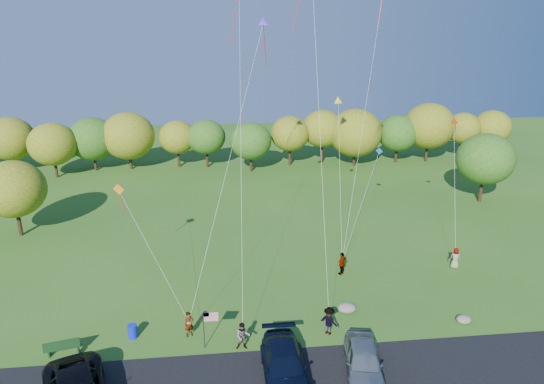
{
  "coord_description": "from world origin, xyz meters",
  "views": [
    {
      "loc": [
        -3.75,
        -24.63,
        17.89
      ],
      "look_at": [
        -0.39,
        6.0,
        7.4
      ],
      "focal_mm": 32.0,
      "sensor_mm": 36.0,
      "label": 1
    }
  ],
  "objects_px": {
    "minivan_navy": "(284,366)",
    "park_bench": "(62,347)",
    "flyer_c": "(329,321)",
    "trash_barrel": "(133,331)",
    "flyer_b": "(243,336)",
    "flyer_d": "(342,263)",
    "minivan_silver": "(364,361)",
    "flyer_a": "(189,324)",
    "flyer_e": "(455,258)"
  },
  "relations": [
    {
      "from": "minivan_navy",
      "to": "trash_barrel",
      "type": "bearing_deg",
      "value": 152.11
    },
    {
      "from": "flyer_c",
      "to": "trash_barrel",
      "type": "bearing_deg",
      "value": 36.98
    },
    {
      "from": "minivan_silver",
      "to": "minivan_navy",
      "type": "bearing_deg",
      "value": -171.22
    },
    {
      "from": "flyer_c",
      "to": "minivan_silver",
      "type": "bearing_deg",
      "value": 146.02
    },
    {
      "from": "minivan_navy",
      "to": "flyer_a",
      "type": "bearing_deg",
      "value": 140.0
    },
    {
      "from": "trash_barrel",
      "to": "flyer_b",
      "type": "bearing_deg",
      "value": -15.32
    },
    {
      "from": "flyer_a",
      "to": "flyer_c",
      "type": "xyz_separation_m",
      "value": [
        8.5,
        -0.68,
        0.08
      ]
    },
    {
      "from": "minivan_silver",
      "to": "trash_barrel",
      "type": "distance_m",
      "value": 13.81
    },
    {
      "from": "flyer_b",
      "to": "trash_barrel",
      "type": "xyz_separation_m",
      "value": [
        -6.6,
        1.81,
        -0.42
      ]
    },
    {
      "from": "flyer_a",
      "to": "flyer_c",
      "type": "bearing_deg",
      "value": -32.19
    },
    {
      "from": "minivan_navy",
      "to": "trash_barrel",
      "type": "relative_size",
      "value": 6.63
    },
    {
      "from": "minivan_navy",
      "to": "flyer_b",
      "type": "relative_size",
      "value": 3.35
    },
    {
      "from": "minivan_silver",
      "to": "flyer_c",
      "type": "distance_m",
      "value": 4.03
    },
    {
      "from": "minivan_navy",
      "to": "flyer_c",
      "type": "xyz_separation_m",
      "value": [
        3.27,
        3.8,
        0.02
      ]
    },
    {
      "from": "flyer_b",
      "to": "flyer_c",
      "type": "height_order",
      "value": "flyer_c"
    },
    {
      "from": "flyer_d",
      "to": "flyer_a",
      "type": "bearing_deg",
      "value": -12.43
    },
    {
      "from": "flyer_a",
      "to": "park_bench",
      "type": "distance_m",
      "value": 7.2
    },
    {
      "from": "flyer_a",
      "to": "trash_barrel",
      "type": "distance_m",
      "value": 3.45
    },
    {
      "from": "flyer_a",
      "to": "park_bench",
      "type": "height_order",
      "value": "flyer_a"
    },
    {
      "from": "flyer_b",
      "to": "flyer_e",
      "type": "distance_m",
      "value": 18.9
    },
    {
      "from": "flyer_b",
      "to": "flyer_d",
      "type": "relative_size",
      "value": 0.95
    },
    {
      "from": "minivan_navy",
      "to": "flyer_d",
      "type": "bearing_deg",
      "value": 62.67
    },
    {
      "from": "flyer_e",
      "to": "park_bench",
      "type": "relative_size",
      "value": 0.87
    },
    {
      "from": "minivan_silver",
      "to": "flyer_d",
      "type": "relative_size",
      "value": 2.71
    },
    {
      "from": "flyer_b",
      "to": "trash_barrel",
      "type": "distance_m",
      "value": 6.86
    },
    {
      "from": "flyer_d",
      "to": "trash_barrel",
      "type": "xyz_separation_m",
      "value": [
        -14.57,
        -6.46,
        -0.47
      ]
    },
    {
      "from": "flyer_a",
      "to": "flyer_b",
      "type": "bearing_deg",
      "value": -54.23
    },
    {
      "from": "park_bench",
      "to": "flyer_e",
      "type": "bearing_deg",
      "value": 2.76
    },
    {
      "from": "park_bench",
      "to": "flyer_c",
      "type": "bearing_deg",
      "value": -11.5
    },
    {
      "from": "flyer_c",
      "to": "flyer_d",
      "type": "xyz_separation_m",
      "value": [
        2.65,
        7.35,
        -0.01
      ]
    },
    {
      "from": "flyer_a",
      "to": "flyer_d",
      "type": "xyz_separation_m",
      "value": [
        11.15,
        6.67,
        0.08
      ]
    },
    {
      "from": "flyer_e",
      "to": "park_bench",
      "type": "distance_m",
      "value": 28.39
    },
    {
      "from": "minivan_navy",
      "to": "trash_barrel",
      "type": "distance_m",
      "value": 9.86
    },
    {
      "from": "flyer_b",
      "to": "flyer_e",
      "type": "relative_size",
      "value": 1.01
    },
    {
      "from": "minivan_silver",
      "to": "flyer_b",
      "type": "xyz_separation_m",
      "value": [
        -6.34,
        2.98,
        -0.04
      ]
    },
    {
      "from": "flyer_a",
      "to": "flyer_b",
      "type": "xyz_separation_m",
      "value": [
        3.18,
        -1.6,
        0.03
      ]
    },
    {
      "from": "minivan_silver",
      "to": "park_bench",
      "type": "distance_m",
      "value": 16.98
    },
    {
      "from": "flyer_c",
      "to": "trash_barrel",
      "type": "height_order",
      "value": "flyer_c"
    },
    {
      "from": "flyer_e",
      "to": "trash_barrel",
      "type": "xyz_separation_m",
      "value": [
        -23.6,
        -6.45,
        -0.41
      ]
    },
    {
      "from": "flyer_b",
      "to": "flyer_c",
      "type": "relative_size",
      "value": 0.94
    },
    {
      "from": "flyer_c",
      "to": "flyer_d",
      "type": "height_order",
      "value": "flyer_c"
    },
    {
      "from": "flyer_b",
      "to": "minivan_navy",
      "type": "bearing_deg",
      "value": -51.14
    },
    {
      "from": "minivan_navy",
      "to": "flyer_c",
      "type": "height_order",
      "value": "flyer_c"
    },
    {
      "from": "minivan_silver",
      "to": "flyer_b",
      "type": "distance_m",
      "value": 7.01
    },
    {
      "from": "minivan_navy",
      "to": "flyer_a",
      "type": "relative_size",
      "value": 3.47
    },
    {
      "from": "minivan_silver",
      "to": "flyer_c",
      "type": "xyz_separation_m",
      "value": [
        -1.03,
        3.9,
        0.02
      ]
    },
    {
      "from": "minivan_navy",
      "to": "park_bench",
      "type": "height_order",
      "value": "minivan_navy"
    },
    {
      "from": "minivan_silver",
      "to": "flyer_e",
      "type": "bearing_deg",
      "value": 56.58
    },
    {
      "from": "minivan_navy",
      "to": "park_bench",
      "type": "distance_m",
      "value": 12.78
    },
    {
      "from": "flyer_d",
      "to": "park_bench",
      "type": "distance_m",
      "value": 19.86
    }
  ]
}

